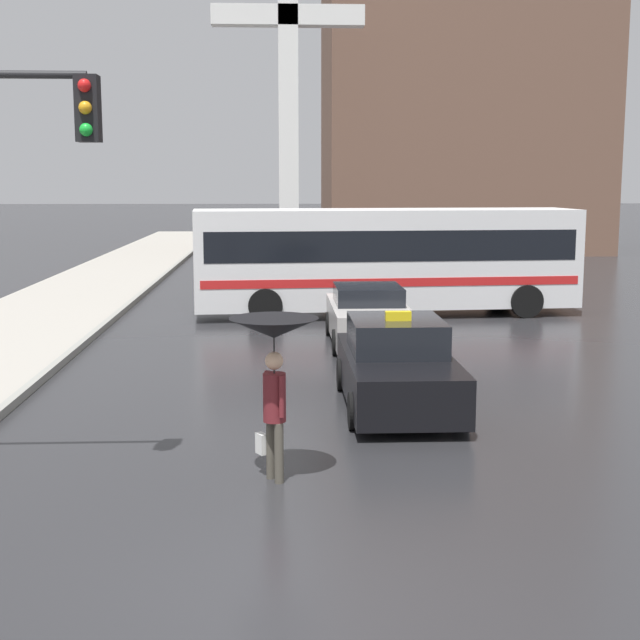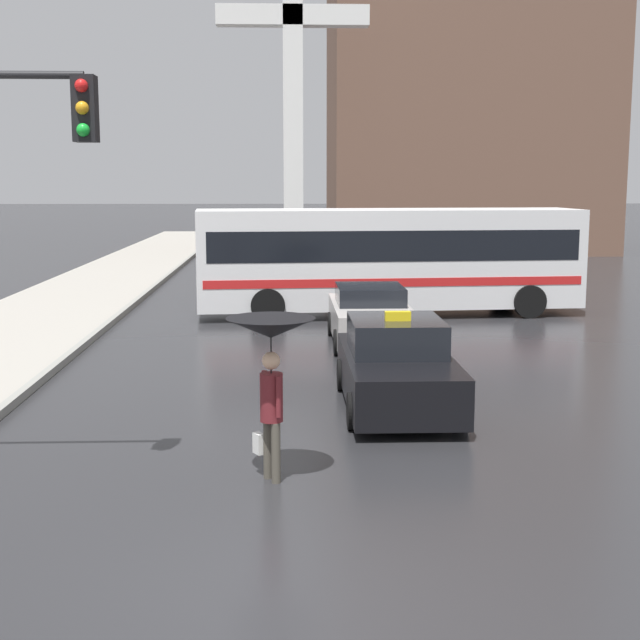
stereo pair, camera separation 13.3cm
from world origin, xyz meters
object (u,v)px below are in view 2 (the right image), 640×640
object	(u,v)px
taxi	(397,368)
sedan_red	(370,317)
monument_cross	(293,71)
city_bus	(388,256)
pedestrian_with_umbrella	(271,346)

from	to	relation	value
taxi	sedan_red	world-z (taller)	taxi
taxi	monument_cross	bearing A→B (deg)	-86.75
taxi	sedan_red	bearing A→B (deg)	-91.11
sedan_red	city_bus	xyz separation A→B (m)	(1.00, 4.91, 1.06)
monument_cross	pedestrian_with_umbrella	bearing A→B (deg)	-91.13
taxi	pedestrian_with_umbrella	bearing A→B (deg)	60.77
sedan_red	pedestrian_with_umbrella	bearing A→B (deg)	77.21
taxi	monument_cross	xyz separation A→B (m)	(-1.52, 26.72, 8.19)
sedan_red	pedestrian_with_umbrella	distance (m)	10.17
sedan_red	taxi	bearing A→B (deg)	88.89
monument_cross	taxi	bearing A→B (deg)	-86.75
monument_cross	city_bus	bearing A→B (deg)	-80.50
city_bus	pedestrian_with_umbrella	size ratio (longest dim) A/B	5.22
sedan_red	monument_cross	size ratio (longest dim) A/B	0.27
city_bus	taxi	bearing A→B (deg)	-10.09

